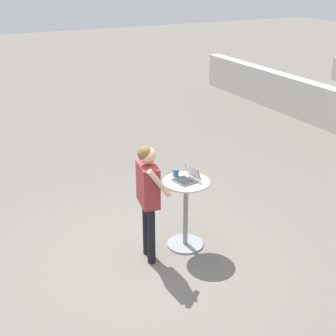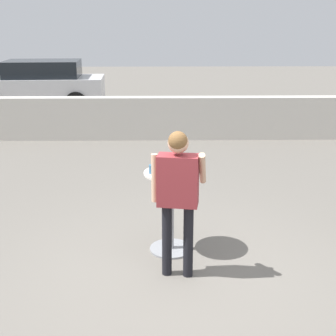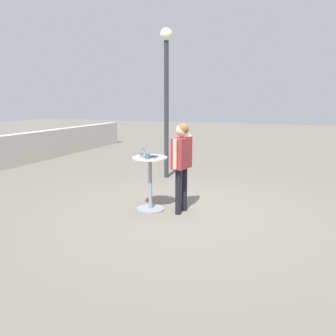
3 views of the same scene
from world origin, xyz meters
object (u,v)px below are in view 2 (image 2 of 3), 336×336
at_px(cafe_table, 171,206).
at_px(laptop, 170,168).
at_px(standing_person, 178,186).
at_px(parked_car_near_street, 39,84).
at_px(coffee_mug, 153,169).

bearing_deg(cafe_table, laptop, 117.44).
bearing_deg(standing_person, laptop, 95.95).
bearing_deg(parked_car_near_street, cafe_table, -67.86).
bearing_deg(coffee_mug, laptop, 16.73).
bearing_deg(parked_car_near_street, coffee_mug, -69.05).
xyz_separation_m(cafe_table, standing_person, (0.06, -0.61, 0.47)).
bearing_deg(coffee_mug, cafe_table, 12.46).
bearing_deg(laptop, standing_person, -84.05).
distance_m(standing_person, parked_car_near_street, 11.17).
xyz_separation_m(cafe_table, coffee_mug, (-0.22, -0.05, 0.48)).
distance_m(cafe_table, coffee_mug, 0.53).
height_order(cafe_table, standing_person, standing_person).
bearing_deg(laptop, cafe_table, -62.56).
xyz_separation_m(cafe_table, laptop, (-0.01, 0.01, 0.47)).
bearing_deg(standing_person, parked_car_near_street, 111.24).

